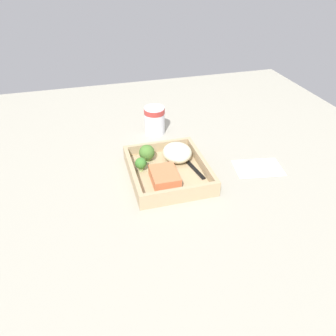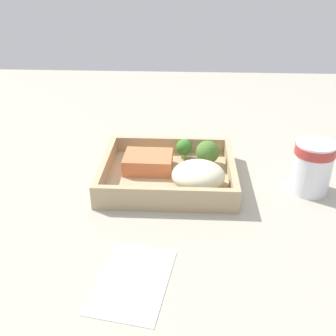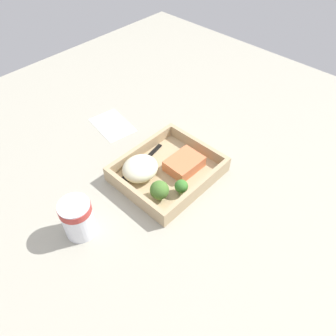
# 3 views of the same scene
# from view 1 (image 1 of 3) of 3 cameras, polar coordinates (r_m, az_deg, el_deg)

# --- Properties ---
(ground_plane) EXTENTS (1.60, 1.60, 0.02)m
(ground_plane) POSITION_cam_1_polar(r_m,az_deg,el_deg) (0.96, 0.00, -1.82)
(ground_plane) COLOR #A09C8C
(takeout_tray) EXTENTS (0.26, 0.22, 0.01)m
(takeout_tray) POSITION_cam_1_polar(r_m,az_deg,el_deg) (0.95, 0.00, -1.04)
(takeout_tray) COLOR tan
(takeout_tray) RESTS_ON ground_plane
(tray_rim) EXTENTS (0.26, 0.22, 0.03)m
(tray_rim) POSITION_cam_1_polar(r_m,az_deg,el_deg) (0.94, 0.00, 0.07)
(tray_rim) COLOR tan
(tray_rim) RESTS_ON takeout_tray
(salmon_fillet) EXTENTS (0.10, 0.07, 0.03)m
(salmon_fillet) POSITION_cam_1_polar(r_m,az_deg,el_deg) (0.90, -0.61, -1.56)
(salmon_fillet) COLOR #D97245
(salmon_fillet) RESTS_ON takeout_tray
(mashed_potatoes) EXTENTS (0.10, 0.09, 0.05)m
(mashed_potatoes) POSITION_cam_1_polar(r_m,az_deg,el_deg) (0.99, 1.60, 2.70)
(mashed_potatoes) COLOR beige
(mashed_potatoes) RESTS_ON takeout_tray
(broccoli_floret_1) EXTENTS (0.05, 0.05, 0.05)m
(broccoli_floret_1) POSITION_cam_1_polar(r_m,az_deg,el_deg) (0.99, -3.71, 2.68)
(broccoli_floret_1) COLOR #79A354
(broccoli_floret_1) RESTS_ON takeout_tray
(broccoli_floret_2) EXTENTS (0.03, 0.03, 0.04)m
(broccoli_floret_2) POSITION_cam_1_polar(r_m,az_deg,el_deg) (0.94, -4.76, 0.78)
(broccoli_floret_2) COLOR #8BAD66
(broccoli_floret_2) RESTS_ON takeout_tray
(fork) EXTENTS (0.16, 0.04, 0.00)m
(fork) POSITION_cam_1_polar(r_m,az_deg,el_deg) (0.99, 3.55, 1.03)
(fork) COLOR black
(fork) RESTS_ON takeout_tray
(paper_cup) EXTENTS (0.07, 0.07, 0.10)m
(paper_cup) POSITION_cam_1_polar(r_m,az_deg,el_deg) (1.15, -2.35, 8.53)
(paper_cup) COLOR silver
(paper_cup) RESTS_ON ground_plane
(receipt_slip) EXTENTS (0.12, 0.15, 0.00)m
(receipt_slip) POSITION_cam_1_polar(r_m,az_deg,el_deg) (1.02, 15.43, 0.06)
(receipt_slip) COLOR white
(receipt_slip) RESTS_ON ground_plane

